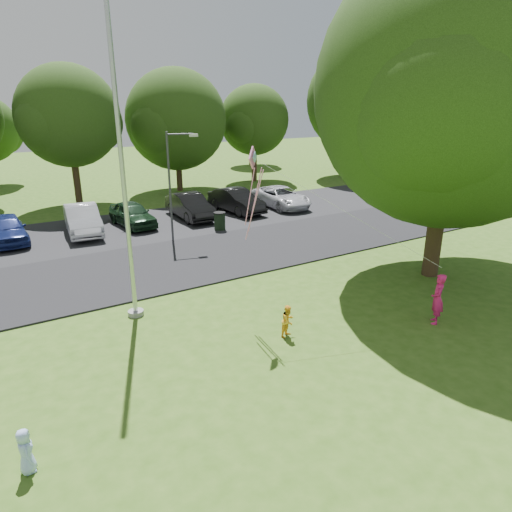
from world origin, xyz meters
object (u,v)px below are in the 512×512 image
street_lamp (174,178)px  trash_can (220,221)px  flagpole (124,187)px  woman (438,299)px  child_yellow (288,321)px  big_tree (453,96)px  child_blue (26,451)px  kite (257,174)px

street_lamp → trash_can: size_ratio=5.28×
flagpole → trash_can: bearing=47.3°
woman → child_yellow: woman is taller
woman → child_yellow: 4.71m
trash_can → big_tree: 12.57m
big_tree → child_blue: size_ratio=12.85×
trash_can → child_yellow: size_ratio=1.02×
big_tree → street_lamp: bearing=125.5°
street_lamp → kite: 9.07m
trash_can → kite: (-3.65, -9.62, 4.04)m
flagpole → woman: flagpole is taller
flagpole → kite: bearing=-32.7°
trash_can → big_tree: (4.03, -10.18, 6.18)m
big_tree → kite: 8.00m
big_tree → woman: (-3.20, -2.73, -5.88)m
big_tree → woman: bearing=-139.6°
child_yellow → kite: (-0.11, 1.57, 4.05)m
woman → kite: 6.69m
child_yellow → big_tree: bearing=-14.8°
big_tree → child_yellow: 9.84m
flagpole → big_tree: 11.55m
trash_can → big_tree: size_ratio=0.08×
woman → big_tree: bearing=177.6°
street_lamp → kite: bearing=-80.9°
trash_can → child_blue: 16.71m
trash_can → kite: bearing=-110.8°
street_lamp → flagpole: bearing=-106.7°
trash_can → kite: size_ratio=0.20×
flagpole → child_blue: flagpole is taller
flagpole → kite: size_ratio=2.07×
street_lamp → big_tree: big_tree is taller
trash_can → child_yellow: trash_can is taller
trash_can → child_blue: bearing=-129.6°
woman → child_blue: bearing=-43.0°
flagpole → big_tree: size_ratio=0.85×
kite → trash_can: bearing=28.6°
kite → flagpole: bearing=106.7°
big_tree → trash_can: bearing=111.6°
flagpole → street_lamp: (4.22, 6.80, -1.03)m
trash_can → child_blue: (-10.66, -12.87, -0.04)m
child_yellow → flagpole: bearing=110.2°
trash_can → kite: kite is taller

